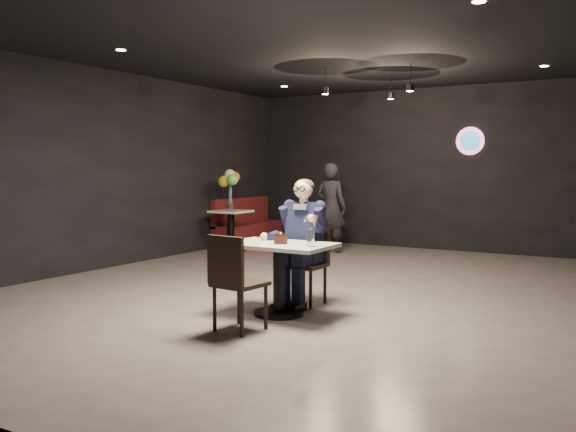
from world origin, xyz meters
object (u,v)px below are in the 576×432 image
Objects in this scene: side_table at (231,230)px; chair_far at (304,264)px; balloon_vase at (231,206)px; seated_man at (305,240)px; passerby at (331,208)px; sundae_glass at (311,238)px; chair_near at (240,282)px; booth_bench at (248,221)px; main_table at (279,279)px.

chair_far is at bearing -43.79° from side_table.
seated_man is at bearing -43.79° from balloon_vase.
side_table is (-3.25, 3.12, -0.07)m from chair_far.
seated_man is 0.90× the size of passerby.
side_table is (-3.66, 3.73, -0.45)m from sundae_glass.
sundae_glass reaches higher than chair_far.
chair_near is at bearing -122.51° from sundae_glass.
booth_bench is 2.37× the size of side_table.
passerby is at bearing 112.51° from seated_man.
sundae_glass is at bearing -8.49° from main_table.
chair_near is 6.11× the size of balloon_vase.
sundae_glass is at bearing 116.59° from passerby.
booth_bench is at bearing 130.23° from chair_near.
chair_near is 0.57× the size of passerby.
seated_man reaches higher than balloon_vase.
main_table is 4.90m from side_table.
seated_man is 9.57× the size of balloon_vase.
sundae_glass is at bearing -56.38° from seated_man.
balloon_vase is at bearing 30.06° from passerby.
chair_far is 5.44m from booth_bench.
passerby is (1.91, -0.16, 0.34)m from booth_bench.
booth_bench is (-3.55, 5.36, 0.00)m from chair_near.
balloon_vase is 0.09× the size of passerby.
passerby reaches higher than balloon_vase.
main_table is 0.62m from sundae_glass.
chair_far is at bearing 123.62° from sundae_glass.
chair_far is 1.25m from chair_near.
chair_far is 6.11× the size of balloon_vase.
main_table is 1.20× the size of chair_near.
seated_man is 8.29× the size of sundae_glass.
passerby reaches higher than chair_far.
main_table is at bearing -48.43° from balloon_vase.
sundae_glass is 0.09× the size of booth_bench.
chair_far is 0.64× the size of seated_man.
booth_bench reaches higher than chair_near.
booth_bench is (-3.55, 4.12, -0.26)m from seated_man.
balloon_vase is at bearing 131.57° from main_table.
passerby reaches higher than side_table.
chair_far is at bearing -43.79° from balloon_vase.
balloon_vase is (-3.25, 3.12, 0.37)m from chair_far.
chair_far is 5.30× the size of sundae_glass.
side_table is at bearing 0.00° from balloon_vase.
seated_man is 0.74m from sundae_glass.
booth_bench is 1.11m from balloon_vase.
chair_far reaches higher than side_table.
chair_far is 4.51m from side_table.
booth_bench is at bearing -2.25° from passerby.
seated_man reaches higher than side_table.
passerby reaches higher than chair_near.
passerby reaches higher than main_table.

